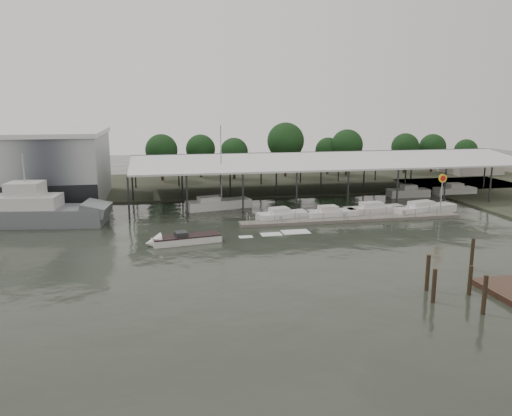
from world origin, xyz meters
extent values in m
plane|color=#252B23|center=(0.00, 0.00, 0.00)|extent=(200.00, 200.00, 0.00)
cube|color=#383C2D|center=(0.00, 42.00, 0.10)|extent=(140.00, 30.00, 0.30)
cube|color=#979DA1|center=(-28.00, 30.00, 5.00)|extent=(24.00, 20.00, 10.00)
cube|color=silver|center=(-28.00, 30.00, 10.20)|extent=(24.50, 20.50, 0.60)
cube|color=#292B2E|center=(17.00, 28.00, 6.76)|extent=(58.00, 0.40, 0.30)
cylinder|color=#292B2E|center=(-12.00, 16.50, 2.75)|extent=(0.24, 0.24, 5.50)
cylinder|color=#292B2E|center=(-12.00, 39.50, 2.75)|extent=(0.24, 0.24, 5.50)
cylinder|color=#292B2E|center=(46.00, 39.50, 2.75)|extent=(0.24, 0.24, 5.50)
cube|color=slate|center=(15.00, 10.00, 0.20)|extent=(28.00, 2.00, 0.40)
cylinder|color=#919497|center=(2.00, 9.10, 0.80)|extent=(0.10, 0.10, 1.20)
cylinder|color=#919497|center=(28.00, 10.90, 0.80)|extent=(0.10, 0.10, 1.20)
cube|color=#919497|center=(14.00, 10.00, 0.70)|extent=(0.30, 0.30, 0.70)
cylinder|color=#919497|center=(27.00, 10.00, 2.50)|extent=(0.16, 0.16, 5.00)
cylinder|color=yellow|center=(27.00, 10.00, 5.00)|extent=(1.10, 0.12, 1.10)
cylinder|color=red|center=(27.00, 9.93, 5.00)|extent=(0.70, 0.05, 0.70)
cube|color=#9C9589|center=(55.00, 45.00, 2.00)|extent=(10.00, 8.00, 4.00)
cube|color=#555A5E|center=(-22.76, 15.66, 0.90)|extent=(16.57, 6.90, 2.40)
cube|color=#555A5E|center=(-15.74, 14.76, 1.90)|extent=(3.65, 5.06, 1.78)
cube|color=silver|center=(-23.72, 15.78, 2.69)|extent=(8.01, 4.99, 1.80)
cube|color=silver|center=(-23.72, 15.78, 4.39)|extent=(4.27, 3.94, 1.61)
cylinder|color=#919497|center=(-23.72, 15.78, 6.79)|extent=(0.18, 0.18, 3.50)
cube|color=silver|center=(-0.19, 20.81, 0.50)|extent=(9.29, 4.59, 1.40)
cube|color=silver|center=(-1.58, 20.49, 1.40)|extent=(3.19, 2.40, 0.80)
cylinder|color=#919497|center=(0.25, 20.92, 6.13)|extent=(0.16, 0.16, 10.57)
cylinder|color=#919497|center=(-1.32, 20.55, 1.90)|extent=(3.43, 0.92, 0.12)
cube|color=silver|center=(-5.62, 4.04, 0.35)|extent=(7.33, 3.18, 0.90)
cone|color=silver|center=(-9.05, 3.45, 0.35)|extent=(1.92, 2.24, 2.00)
cube|color=black|center=(-5.62, 4.04, 0.75)|extent=(7.34, 3.24, 0.12)
cube|color=#292B2E|center=(-6.18, 3.95, 1.00)|extent=(1.42, 1.58, 0.50)
cube|color=silver|center=(0.83, 5.16, 0.02)|extent=(2.30, 1.50, 0.04)
cube|color=silver|center=(3.78, 5.68, 0.02)|extent=(3.10, 2.00, 0.04)
cube|color=silver|center=(6.74, 6.19, 0.02)|extent=(3.90, 2.50, 0.04)
cube|color=silver|center=(6.75, 12.02, 0.50)|extent=(6.81, 3.36, 1.10)
cube|color=silver|center=(6.25, 12.02, 1.30)|extent=(2.54, 2.00, 0.70)
cube|color=silver|center=(13.07, 11.89, 0.50)|extent=(6.64, 2.58, 1.10)
cube|color=silver|center=(12.57, 11.89, 1.30)|extent=(2.37, 1.74, 0.70)
cube|color=silver|center=(19.41, 13.07, 0.50)|extent=(8.29, 2.96, 1.10)
cube|color=silver|center=(18.91, 13.07, 1.30)|extent=(2.98, 1.87, 0.70)
cube|color=silver|center=(26.13, 12.40, 0.50)|extent=(9.54, 4.23, 1.10)
cube|color=silver|center=(25.63, 12.40, 1.30)|extent=(3.53, 2.29, 0.70)
cylinder|color=#322819|center=(14.49, -14.67, 0.84)|extent=(0.32, 0.32, 2.88)
cylinder|color=#322819|center=(11.01, -15.49, 0.96)|extent=(0.32, 0.32, 3.13)
cylinder|color=#322819|center=(11.81, -13.20, 1.13)|extent=(0.32, 0.32, 3.46)
cylinder|color=#322819|center=(18.13, -9.56, 1.13)|extent=(0.32, 0.32, 3.46)
cylinder|color=#322819|center=(13.28, -18.05, 1.09)|extent=(0.32, 0.32, 3.37)
cylinder|color=black|center=(-7.42, 47.02, 2.11)|extent=(0.50, 0.50, 4.21)
sphere|color=#193C18|center=(-7.42, 47.02, 5.89)|extent=(5.89, 5.89, 5.89)
cylinder|color=black|center=(0.04, 50.23, 2.03)|extent=(0.50, 0.50, 4.05)
sphere|color=#193C18|center=(0.04, 50.23, 5.67)|extent=(5.67, 5.67, 5.67)
cylinder|color=black|center=(6.06, 46.89, 1.91)|extent=(0.50, 0.50, 3.82)
sphere|color=#193C18|center=(6.06, 46.89, 5.34)|extent=(5.34, 5.34, 5.34)
cylinder|color=black|center=(16.37, 47.84, 2.56)|extent=(0.50, 0.50, 5.12)
sphere|color=#193C18|center=(16.37, 47.84, 7.17)|extent=(7.17, 7.17, 7.17)
cylinder|color=black|center=(25.53, 49.15, 1.83)|extent=(0.50, 0.50, 3.65)
sphere|color=#193C18|center=(25.53, 49.15, 5.12)|extent=(5.12, 5.12, 5.12)
cylinder|color=black|center=(28.69, 47.00, 2.23)|extent=(0.50, 0.50, 4.46)
sphere|color=#193C18|center=(28.69, 47.00, 6.24)|extent=(6.24, 6.24, 6.24)
cylinder|color=black|center=(41.72, 48.01, 2.00)|extent=(0.50, 0.50, 4.00)
sphere|color=#193C18|center=(41.72, 48.01, 5.60)|extent=(5.60, 5.60, 5.60)
cylinder|color=black|center=(47.98, 48.16, 1.94)|extent=(0.50, 0.50, 3.89)
sphere|color=#193C18|center=(47.98, 48.16, 5.44)|extent=(5.44, 5.44, 5.44)
cylinder|color=black|center=(54.97, 47.00, 1.69)|extent=(0.50, 0.50, 3.37)
sphere|color=#193C18|center=(54.97, 47.00, 4.72)|extent=(4.72, 4.72, 4.72)
camera|label=1|loc=(-8.36, -46.51, 14.16)|focal=35.00mm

